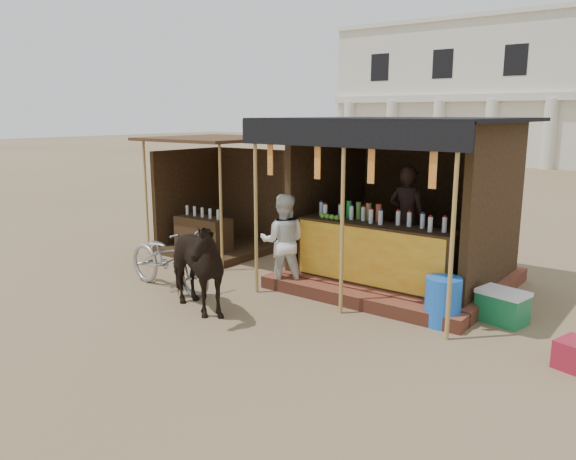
{
  "coord_description": "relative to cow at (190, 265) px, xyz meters",
  "views": [
    {
      "loc": [
        5.09,
        -5.06,
        2.84
      ],
      "look_at": [
        0.0,
        1.6,
        1.1
      ],
      "focal_mm": 35.0,
      "sensor_mm": 36.0,
      "label": 1
    }
  ],
  "objects": [
    {
      "name": "cooler",
      "position": [
        3.75,
        2.3,
        -0.47
      ],
      "size": [
        0.72,
        0.56,
        0.46
      ],
      "color": "#1A7641",
      "rests_on": "ground"
    },
    {
      "name": "cow",
      "position": [
        0.0,
        0.0,
        0.0
      ],
      "size": [
        1.8,
        1.17,
        1.4
      ],
      "primitive_type": "imported",
      "rotation": [
        0.0,
        0.0,
        1.3
      ],
      "color": "black",
      "rests_on": "ground"
    },
    {
      "name": "motorbike",
      "position": [
        -1.05,
        0.5,
        -0.18
      ],
      "size": [
        2.03,
        0.82,
        1.04
      ],
      "primitive_type": "imported",
      "rotation": [
        0.0,
        0.0,
        1.5
      ],
      "color": "#9B9CA4",
      "rests_on": "ground"
    },
    {
      "name": "blue_barrel",
      "position": [
        3.13,
        1.7,
        -0.36
      ],
      "size": [
        0.55,
        0.55,
        0.67
      ],
      "primitive_type": "cylinder",
      "rotation": [
        0.0,
        0.0,
        0.14
      ],
      "color": "blue",
      "rests_on": "ground"
    },
    {
      "name": "main_stall",
      "position": [
        1.78,
        3.07,
        0.33
      ],
      "size": [
        3.6,
        3.61,
        2.78
      ],
      "color": "brown",
      "rests_on": "ground"
    },
    {
      "name": "bystander",
      "position": [
        0.38,
        1.7,
        0.09
      ],
      "size": [
        0.97,
        0.92,
        1.58
      ],
      "primitive_type": "imported",
      "rotation": [
        0.0,
        0.0,
        3.72
      ],
      "color": "white",
      "rests_on": "ground"
    },
    {
      "name": "background_building",
      "position": [
        -1.22,
        29.65,
        3.28
      ],
      "size": [
        26.0,
        7.45,
        8.18
      ],
      "color": "silver",
      "rests_on": "ground"
    },
    {
      "name": "ground",
      "position": [
        0.78,
        -0.3,
        -0.7
      ],
      "size": [
        120.0,
        120.0,
        0.0
      ],
      "primitive_type": "plane",
      "color": "#846B4C",
      "rests_on": "ground"
    },
    {
      "name": "secondary_stall",
      "position": [
        -2.39,
        2.94,
        0.15
      ],
      "size": [
        2.4,
        2.4,
        2.38
      ],
      "color": "#3C2B16",
      "rests_on": "ground"
    }
  ]
}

